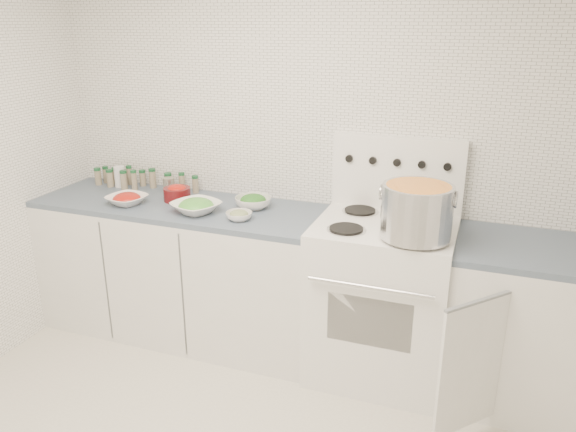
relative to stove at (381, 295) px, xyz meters
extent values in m
cube|color=white|center=(-0.48, 0.32, 0.75)|extent=(3.50, 0.02, 2.50)
cube|color=white|center=(-1.30, 0.00, -0.06)|extent=(1.85, 0.62, 0.86)
cube|color=#49596E|center=(-1.30, 0.00, 0.39)|extent=(1.85, 0.62, 0.03)
cube|color=white|center=(0.00, -0.01, -0.04)|extent=(0.76, 0.65, 0.92)
cube|color=black|center=(0.00, -0.33, 0.00)|extent=(0.45, 0.01, 0.28)
cylinder|color=silver|center=(0.00, -0.37, 0.22)|extent=(0.65, 0.02, 0.02)
cube|color=white|center=(0.00, -0.01, 0.43)|extent=(0.76, 0.65, 0.01)
cube|color=white|center=(0.00, 0.28, 0.65)|extent=(0.76, 0.06, 0.43)
cylinder|color=silver|center=(-0.18, -0.17, 0.44)|extent=(0.21, 0.21, 0.01)
cylinder|color=black|center=(-0.18, -0.17, 0.45)|extent=(0.18, 0.18, 0.01)
cylinder|color=silver|center=(0.18, -0.17, 0.44)|extent=(0.21, 0.21, 0.01)
cylinder|color=black|center=(0.18, -0.17, 0.45)|extent=(0.18, 0.18, 0.01)
cylinder|color=silver|center=(-0.18, 0.15, 0.44)|extent=(0.21, 0.21, 0.01)
cylinder|color=black|center=(-0.18, 0.15, 0.45)|extent=(0.18, 0.18, 0.01)
cylinder|color=silver|center=(0.18, 0.15, 0.44)|extent=(0.21, 0.21, 0.01)
cylinder|color=black|center=(0.18, 0.15, 0.45)|extent=(0.18, 0.18, 0.01)
cylinder|color=black|center=(-0.28, 0.25, 0.72)|extent=(0.04, 0.02, 0.04)
cylinder|color=black|center=(-0.14, 0.25, 0.72)|extent=(0.04, 0.02, 0.04)
cylinder|color=black|center=(0.00, 0.25, 0.72)|extent=(0.04, 0.02, 0.04)
cylinder|color=black|center=(0.14, 0.25, 0.72)|extent=(0.04, 0.02, 0.04)
cylinder|color=black|center=(0.28, 0.25, 0.72)|extent=(0.04, 0.02, 0.04)
cube|color=white|center=(0.82, 0.00, -0.06)|extent=(0.89, 0.62, 0.86)
cube|color=#49596E|center=(0.82, 0.00, 0.39)|extent=(0.89, 0.62, 0.03)
cube|color=white|center=(0.52, -0.46, -0.07)|extent=(0.28, 0.31, 0.70)
cylinder|color=silver|center=(0.18, -0.18, 0.59)|extent=(0.36, 0.36, 0.27)
cylinder|color=orange|center=(0.18, -0.18, 0.71)|extent=(0.32, 0.32, 0.03)
torus|color=silver|center=(0.00, -0.18, 0.67)|extent=(0.01, 0.09, 0.09)
torus|color=silver|center=(0.36, -0.18, 0.67)|extent=(0.01, 0.09, 0.09)
imported|color=white|center=(-1.60, -0.12, 0.43)|extent=(0.27, 0.27, 0.06)
ellipsoid|color=red|center=(-1.60, -0.12, 0.44)|extent=(0.17, 0.17, 0.08)
imported|color=white|center=(-1.12, -0.11, 0.44)|extent=(0.35, 0.35, 0.07)
ellipsoid|color=green|center=(-1.12, -0.11, 0.45)|extent=(0.20, 0.20, 0.09)
imported|color=white|center=(-0.83, 0.09, 0.44)|extent=(0.24, 0.24, 0.07)
ellipsoid|color=#1F5B1A|center=(-0.83, 0.09, 0.46)|extent=(0.16, 0.16, 0.07)
imported|color=white|center=(-0.82, -0.14, 0.43)|extent=(0.19, 0.19, 0.05)
ellipsoid|color=#3B5522|center=(-0.82, -0.14, 0.44)|extent=(0.11, 0.11, 0.05)
cylinder|color=#520E10|center=(-1.34, 0.06, 0.45)|extent=(0.17, 0.17, 0.09)
ellipsoid|color=red|center=(-1.34, 0.06, 0.48)|extent=(0.12, 0.12, 0.06)
cylinder|color=white|center=(-1.87, 0.19, 0.47)|extent=(0.09, 0.09, 0.14)
cylinder|color=#B0A795|center=(-1.49, 0.19, 0.45)|extent=(0.09, 0.09, 0.10)
cylinder|color=gray|center=(-2.03, 0.24, 0.45)|extent=(0.04, 0.04, 0.10)
cylinder|color=#164D28|center=(-2.03, 0.24, 0.51)|extent=(0.04, 0.04, 0.02)
cylinder|color=gray|center=(-1.95, 0.25, 0.45)|extent=(0.05, 0.05, 0.10)
cylinder|color=#164D28|center=(-1.95, 0.25, 0.51)|extent=(0.05, 0.05, 0.02)
cylinder|color=gray|center=(-1.85, 0.26, 0.46)|extent=(0.04, 0.04, 0.12)
cylinder|color=#164D28|center=(-1.85, 0.26, 0.53)|extent=(0.04, 0.04, 0.02)
cylinder|color=gray|center=(-1.74, 0.26, 0.45)|extent=(0.04, 0.04, 0.09)
cylinder|color=#164D28|center=(-1.74, 0.26, 0.51)|extent=(0.04, 0.04, 0.02)
cylinder|color=gray|center=(-1.65, 0.25, 0.46)|extent=(0.04, 0.04, 0.12)
cylinder|color=#164D28|center=(-1.65, 0.25, 0.53)|extent=(0.05, 0.05, 0.02)
cylinder|color=gray|center=(-1.53, 0.26, 0.45)|extent=(0.05, 0.05, 0.09)
cylinder|color=#164D28|center=(-1.53, 0.26, 0.51)|extent=(0.05, 0.05, 0.02)
cylinder|color=gray|center=(-1.42, 0.25, 0.46)|extent=(0.04, 0.04, 0.11)
cylinder|color=#164D28|center=(-1.42, 0.25, 0.52)|extent=(0.04, 0.04, 0.02)
cylinder|color=gray|center=(-1.32, 0.24, 0.45)|extent=(0.04, 0.04, 0.10)
cylinder|color=#164D28|center=(-1.32, 0.24, 0.51)|extent=(0.04, 0.04, 0.02)
cylinder|color=gray|center=(-2.04, 0.18, 0.45)|extent=(0.04, 0.04, 0.10)
cylinder|color=#164D28|center=(-2.04, 0.18, 0.51)|extent=(0.05, 0.05, 0.02)
cylinder|color=gray|center=(-1.94, 0.17, 0.46)|extent=(0.05, 0.05, 0.10)
cylinder|color=#164D28|center=(-1.94, 0.17, 0.52)|extent=(0.05, 0.05, 0.02)
cylinder|color=gray|center=(-1.81, 0.15, 0.46)|extent=(0.04, 0.04, 0.11)
cylinder|color=#164D28|center=(-1.81, 0.15, 0.53)|extent=(0.05, 0.05, 0.02)
cylinder|color=gray|center=(-1.74, 0.16, 0.46)|extent=(0.04, 0.04, 0.12)
cylinder|color=#164D28|center=(-1.74, 0.16, 0.53)|extent=(0.04, 0.04, 0.02)
camera|label=1|loc=(0.49, -2.90, 1.51)|focal=35.00mm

